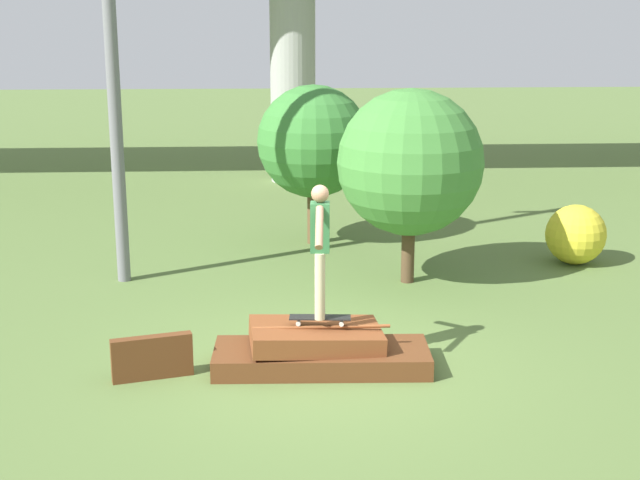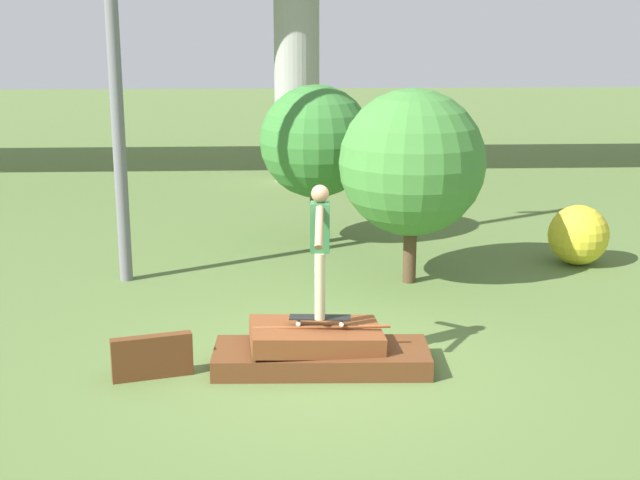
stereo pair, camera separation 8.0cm
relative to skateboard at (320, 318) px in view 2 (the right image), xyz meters
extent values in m
plane|color=#567038|center=(0.01, -0.06, -0.61)|extent=(80.00, 80.00, 0.00)
cube|color=#5B3319|center=(0.01, -0.06, -0.48)|extent=(2.58, 1.01, 0.25)
cube|color=brown|center=(-0.05, 0.01, -0.23)|extent=(1.61, 1.01, 0.31)
cylinder|color=brown|center=(0.01, -0.06, -0.09)|extent=(1.62, 0.04, 0.04)
cube|color=#5B3319|center=(-1.95, -0.26, -0.35)|extent=(0.93, 0.38, 0.51)
cube|color=black|center=(0.00, 0.00, 0.01)|extent=(0.74, 0.25, 0.01)
cylinder|color=silver|center=(0.26, 0.06, -0.05)|extent=(0.06, 0.03, 0.05)
cylinder|color=silver|center=(0.25, -0.10, -0.05)|extent=(0.06, 0.03, 0.05)
cylinder|color=silver|center=(-0.25, 0.10, -0.05)|extent=(0.06, 0.03, 0.05)
cylinder|color=silver|center=(-0.26, -0.06, -0.05)|extent=(0.06, 0.03, 0.05)
cylinder|color=#C6B78E|center=(0.01, 0.08, 0.41)|extent=(0.12, 0.12, 0.80)
cylinder|color=#C6B78E|center=(-0.01, -0.08, 0.41)|extent=(0.12, 0.12, 0.80)
cube|color=#2D6638|center=(0.00, 0.00, 1.10)|extent=(0.24, 0.23, 0.58)
sphere|color=#A37556|center=(0.00, 0.00, 1.49)|extent=(0.20, 0.20, 0.20)
cylinder|color=#A37556|center=(0.03, 0.32, 1.18)|extent=(0.13, 0.50, 0.42)
cylinder|color=#A37556|center=(-0.03, -0.32, 1.18)|extent=(0.13, 0.50, 0.42)
cylinder|color=#9E9E99|center=(0.01, 12.09, 2.54)|extent=(1.10, 1.10, 6.30)
cylinder|color=brown|center=(0.21, 5.85, -0.10)|extent=(0.23, 0.23, 1.02)
sphere|color=#387A33|center=(0.21, 5.85, 1.27)|extent=(2.01, 2.01, 2.01)
cylinder|color=#4C3823|center=(1.56, 3.35, -0.13)|extent=(0.20, 0.20, 0.94)
sphere|color=#428438|center=(1.56, 3.35, 1.29)|extent=(2.23, 2.23, 2.23)
sphere|color=gold|center=(4.52, 4.23, -0.10)|extent=(1.00, 1.00, 1.00)
camera|label=1|loc=(-0.56, -9.92, 3.50)|focal=50.00mm
camera|label=2|loc=(-0.48, -9.92, 3.50)|focal=50.00mm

